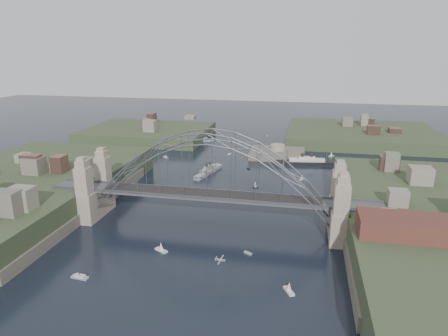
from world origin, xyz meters
The scene contains 26 objects.
ground centered at (0.00, 0.00, 0.00)m, with size 500.00×500.00×0.00m, color black.
bridge centered at (0.00, 0.00, 12.32)m, with size 84.00×13.80×24.60m.
shore_west centered at (-57.32, 0.00, 1.97)m, with size 50.50×90.00×12.00m.
headland_nw centered at (-55.00, 95.00, 0.50)m, with size 60.00×45.00×9.00m, color #323F25.
headland_ne centered at (50.00, 110.00, 0.75)m, with size 70.00×55.00×9.50m, color #323F25.
fort_island centered at (12.00, 70.00, -0.34)m, with size 22.00×16.00×9.40m.
wharf_shed centered at (44.00, -14.00, 10.00)m, with size 20.00×8.00×4.00m, color #592D26.
finger_pier centered at (39.00, -28.00, 0.70)m, with size 4.00×22.00×1.40m, color #474648.
naval_cruiser_near centered at (-10.87, 42.78, 0.85)m, with size 6.51×18.32×5.47m.
naval_cruiser_far centered at (-27.12, 90.14, 0.78)m, with size 13.22×10.37×5.01m.
ocean_liner centered at (23.98, 61.25, 0.95)m, with size 25.12×6.80×6.11m.
aeroplane centered at (7.86, -24.72, 4.72)m, with size 1.95×3.65×0.53m.
small_boat_a centered at (-12.96, 24.00, 0.15)m, with size 2.45×0.84×0.45m.
small_boat_b centered at (7.82, 30.65, 1.01)m, with size 1.71×1.20×2.38m.
small_boat_c centered at (-7.53, -15.58, 0.71)m, with size 3.40×2.58×2.38m.
small_boat_d centered at (22.56, 42.20, 0.91)m, with size 1.57×2.28×2.38m.
small_boat_e centered at (-33.27, 59.81, 0.28)m, with size 2.97×2.98×1.43m.
small_boat_f centered at (2.73, 50.84, 0.15)m, with size 1.50×1.80×0.45m.
small_boat_g centered at (21.31, -25.67, 0.73)m, with size 2.37×3.28×2.38m.
small_boat_h centered at (-8.32, 70.26, 0.15)m, with size 1.66×2.31×0.45m.
small_boat_i centered at (31.95, 11.90, 0.93)m, with size 2.16×1.19×2.38m.
small_boat_j centered at (-19.47, -29.30, 0.28)m, with size 3.69×1.58×1.43m.
small_boat_k centered at (3.89, 110.18, 0.15)m, with size 0.83×1.73×0.45m.
small_boat_l centered at (-39.97, 28.08, 0.29)m, with size 1.32×2.44×1.43m.
small_boat_m centered at (11.76, -12.92, 0.15)m, with size 2.00×1.48×0.45m.
small_boat_n centered at (34.10, 75.89, 0.80)m, with size 2.50×2.64×2.38m.
Camera 1 is at (22.41, -91.63, 43.83)m, focal length 32.07 mm.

